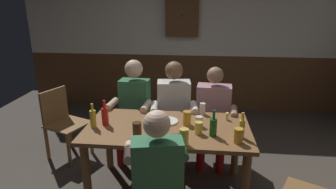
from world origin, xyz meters
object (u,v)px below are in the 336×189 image
(person_3, at_px, (157,169))
(bottle_0, at_px, (242,128))
(table_candle, at_px, (227,116))
(pint_glass_4, at_px, (199,121))
(wall_dart_cabinet, at_px, (182,15))
(bottle_2, at_px, (105,116))
(person_0, at_px, (133,106))
(pint_glass_1, at_px, (184,137))
(pint_glass_0, at_px, (238,136))
(pint_glass_5, at_px, (187,118))
(pint_glass_6, at_px, (199,128))
(plate_0, at_px, (167,121))
(bottle_3, at_px, (93,118))
(person_2, at_px, (213,111))
(chair_empty_far_end, at_px, (63,121))
(pint_glass_2, at_px, (137,130))
(pint_glass_3, at_px, (203,109))
(person_1, at_px, (174,107))
(dining_table, at_px, (168,136))
(bottle_1, at_px, (213,127))

(person_3, relative_size, bottle_0, 4.80)
(table_candle, xyz_separation_m, pint_glass_4, (-0.30, -0.20, 0.01))
(pint_glass_4, height_order, wall_dart_cabinet, wall_dart_cabinet)
(bottle_2, bearing_deg, person_0, 78.42)
(table_candle, height_order, pint_glass_1, pint_glass_1)
(person_0, relative_size, person_3, 1.05)
(bottle_0, bearing_deg, pint_glass_4, 151.58)
(bottle_2, distance_m, pint_glass_0, 1.32)
(person_3, bearing_deg, table_candle, 43.53)
(pint_glass_5, distance_m, pint_glass_6, 0.23)
(person_3, bearing_deg, plate_0, 79.00)
(bottle_3, xyz_separation_m, pint_glass_0, (1.40, -0.19, -0.03))
(person_2, distance_m, chair_empty_far_end, 1.90)
(chair_empty_far_end, xyz_separation_m, pint_glass_2, (1.15, -0.85, 0.33))
(chair_empty_far_end, height_order, table_candle, chair_empty_far_end)
(pint_glass_1, distance_m, pint_glass_3, 0.76)
(pint_glass_2, bearing_deg, pint_glass_1, -12.25)
(pint_glass_0, height_order, pint_glass_5, pint_glass_5)
(bottle_2, bearing_deg, person_1, 46.85)
(plate_0, bearing_deg, pint_glass_3, 34.07)
(plate_0, height_order, bottle_2, bottle_2)
(bottle_3, xyz_separation_m, pint_glass_1, (0.92, -0.28, -0.02))
(bottle_3, distance_m, pint_glass_4, 1.06)
(person_2, height_order, bottle_0, person_2)
(pint_glass_6, bearing_deg, pint_glass_4, 88.63)
(pint_glass_0, bearing_deg, chair_empty_far_end, 157.67)
(bottle_2, distance_m, pint_glass_6, 0.95)
(pint_glass_2, bearing_deg, table_candle, 30.80)
(person_3, height_order, pint_glass_4, person_3)
(dining_table, relative_size, pint_glass_6, 13.82)
(dining_table, xyz_separation_m, pint_glass_5, (0.19, 0.07, 0.18))
(person_2, xyz_separation_m, table_candle, (0.12, -0.42, 0.11))
(chair_empty_far_end, height_order, pint_glass_5, chair_empty_far_end)
(person_2, distance_m, pint_glass_4, 0.65)
(bottle_1, xyz_separation_m, pint_glass_5, (-0.25, 0.23, -0.02))
(dining_table, bearing_deg, pint_glass_5, 20.29)
(person_1, distance_m, pint_glass_5, 0.64)
(pint_glass_0, xyz_separation_m, pint_glass_1, (-0.48, -0.10, 0.01))
(bottle_3, bearing_deg, pint_glass_1, -17.08)
(pint_glass_3, bearing_deg, bottle_1, -80.03)
(chair_empty_far_end, distance_m, bottle_1, 2.01)
(person_3, bearing_deg, pint_glass_1, 43.60)
(person_0, relative_size, person_1, 1.01)
(bottle_1, relative_size, wall_dart_cabinet, 0.36)
(person_3, relative_size, table_candle, 14.86)
(pint_glass_0, xyz_separation_m, pint_glass_6, (-0.35, 0.15, -0.01))
(pint_glass_3, bearing_deg, person_1, 138.93)
(person_1, distance_m, pint_glass_0, 1.16)
(pint_glass_4, bearing_deg, pint_glass_3, 83.49)
(dining_table, relative_size, pint_glass_2, 10.77)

